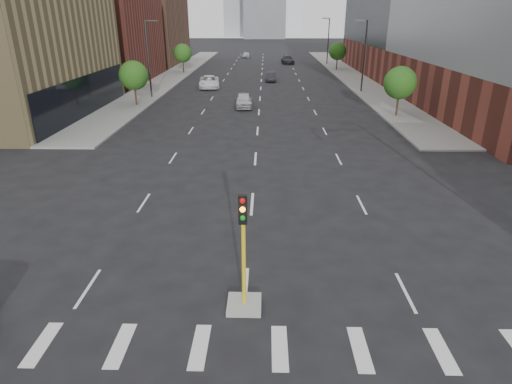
{
  "coord_description": "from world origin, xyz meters",
  "views": [
    {
      "loc": [
        0.69,
        -3.46,
        9.6
      ],
      "look_at": [
        0.31,
        13.65,
        2.5
      ],
      "focal_mm": 30.0,
      "sensor_mm": 36.0,
      "label": 1
    }
  ],
  "objects_px": {
    "car_near_left": "(244,100)",
    "car_mid_right": "(271,77)",
    "car_distant": "(246,55)",
    "car_deep_right": "(288,60)",
    "median_traffic_signal": "(244,284)",
    "car_far_left": "(209,82)"
  },
  "relations": [
    {
      "from": "car_near_left",
      "to": "car_mid_right",
      "type": "xyz_separation_m",
      "value": [
        3.26,
        20.52,
        -0.12
      ]
    },
    {
      "from": "car_near_left",
      "to": "car_mid_right",
      "type": "height_order",
      "value": "car_near_left"
    },
    {
      "from": "car_near_left",
      "to": "car_distant",
      "type": "bearing_deg",
      "value": 89.45
    },
    {
      "from": "car_mid_right",
      "to": "car_distant",
      "type": "bearing_deg",
      "value": 98.13
    },
    {
      "from": "car_near_left",
      "to": "car_deep_right",
      "type": "relative_size",
      "value": 0.82
    },
    {
      "from": "median_traffic_signal",
      "to": "car_deep_right",
      "type": "distance_m",
      "value": 82.43
    },
    {
      "from": "car_near_left",
      "to": "car_far_left",
      "type": "xyz_separation_m",
      "value": [
        -5.58,
        13.8,
        0.03
      ]
    },
    {
      "from": "car_near_left",
      "to": "car_far_left",
      "type": "relative_size",
      "value": 0.78
    },
    {
      "from": "car_deep_right",
      "to": "car_near_left",
      "type": "bearing_deg",
      "value": -102.84
    },
    {
      "from": "car_near_left",
      "to": "car_deep_right",
      "type": "bearing_deg",
      "value": 78.56
    },
    {
      "from": "car_mid_right",
      "to": "car_far_left",
      "type": "relative_size",
      "value": 0.69
    },
    {
      "from": "car_near_left",
      "to": "car_deep_right",
      "type": "height_order",
      "value": "car_deep_right"
    },
    {
      "from": "car_mid_right",
      "to": "median_traffic_signal",
      "type": "bearing_deg",
      "value": -91.45
    },
    {
      "from": "car_deep_right",
      "to": "car_distant",
      "type": "height_order",
      "value": "car_deep_right"
    },
    {
      "from": "car_mid_right",
      "to": "car_deep_right",
      "type": "xyz_separation_m",
      "value": [
        3.83,
        26.16,
        0.15
      ]
    },
    {
      "from": "car_mid_right",
      "to": "car_far_left",
      "type": "xyz_separation_m",
      "value": [
        -8.83,
        -6.72,
        0.15
      ]
    },
    {
      "from": "median_traffic_signal",
      "to": "car_near_left",
      "type": "xyz_separation_m",
      "value": [
        -1.76,
        35.57,
        -0.18
      ]
    },
    {
      "from": "car_mid_right",
      "to": "car_far_left",
      "type": "bearing_deg",
      "value": -142.65
    },
    {
      "from": "median_traffic_signal",
      "to": "car_far_left",
      "type": "bearing_deg",
      "value": 98.45
    },
    {
      "from": "car_distant",
      "to": "car_mid_right",
      "type": "bearing_deg",
      "value": -78.72
    },
    {
      "from": "median_traffic_signal",
      "to": "car_near_left",
      "type": "distance_m",
      "value": 35.62
    },
    {
      "from": "car_near_left",
      "to": "car_deep_right",
      "type": "distance_m",
      "value": 47.22
    }
  ]
}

